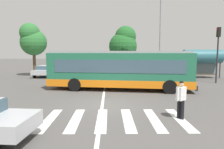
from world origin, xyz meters
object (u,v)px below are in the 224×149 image
object	(u,v)px
city_transit_bus	(120,70)
twin_arm_street_lamp	(161,24)
parked_car_charcoal	(70,70)
parked_car_blue	(134,70)
pedestrian_crossing_street	(181,97)
bus_stop_shelter	(202,57)
parked_car_champagne	(156,70)
parked_car_silver	(46,70)
parked_car_black	(112,70)
background_tree_left	(32,40)
traffic_light_far_corner	(218,46)
parked_car_teal	(90,70)
background_tree_right	(124,44)

from	to	relation	value
city_transit_bus	twin_arm_street_lamp	xyz separation A→B (m)	(5.06, 7.68, 4.57)
parked_car_charcoal	parked_car_blue	xyz separation A→B (m)	(7.97, 0.22, 0.00)
pedestrian_crossing_street	bus_stop_shelter	distance (m)	16.08
parked_car_champagne	bus_stop_shelter	bearing A→B (deg)	-17.93
bus_stop_shelter	twin_arm_street_lamp	distance (m)	6.03
parked_car_silver	bus_stop_shelter	size ratio (longest dim) A/B	1.08
pedestrian_crossing_street	bus_stop_shelter	world-z (taller)	bus_stop_shelter
parked_car_black	twin_arm_street_lamp	world-z (taller)	twin_arm_street_lamp
background_tree_left	traffic_light_far_corner	bearing A→B (deg)	-17.08
parked_car_teal	background_tree_left	world-z (taller)	background_tree_left
parked_car_charcoal	parked_car_blue	size ratio (longest dim) A/B	1.01
bus_stop_shelter	parked_car_silver	bearing A→B (deg)	174.39
parked_car_charcoal	twin_arm_street_lamp	distance (m)	12.06
traffic_light_far_corner	parked_car_charcoal	bearing A→B (deg)	159.43
parked_car_teal	traffic_light_far_corner	distance (m)	14.00
parked_car_teal	background_tree_left	bearing A→B (deg)	174.60
parked_car_black	background_tree_left	distance (m)	10.52
city_transit_bus	parked_car_silver	distance (m)	12.32
bus_stop_shelter	parked_car_blue	bearing A→B (deg)	163.47
parked_car_charcoal	bus_stop_shelter	distance (m)	15.61
parked_car_silver	parked_car_blue	distance (m)	10.90
parked_car_silver	parked_car_charcoal	bearing A→B (deg)	3.58
parked_car_silver	traffic_light_far_corner	distance (m)	19.08
parked_car_charcoal	parked_car_teal	size ratio (longest dim) A/B	1.01
bus_stop_shelter	parked_car_charcoal	bearing A→B (deg)	172.66
traffic_light_far_corner	twin_arm_street_lamp	bearing A→B (deg)	135.46
pedestrian_crossing_street	background_tree_right	world-z (taller)	background_tree_right
twin_arm_street_lamp	background_tree_right	distance (m)	6.80
parked_car_champagne	background_tree_right	xyz separation A→B (m)	(-3.71, 4.34, 3.40)
parked_car_champagne	background_tree_left	size ratio (longest dim) A/B	0.70
parked_car_black	pedestrian_crossing_street	bearing A→B (deg)	-80.01
pedestrian_crossing_street	background_tree_left	xyz separation A→B (m)	(-12.66, 16.60, 3.50)
parked_car_blue	bus_stop_shelter	distance (m)	7.92
parked_car_black	parked_car_blue	xyz separation A→B (m)	(2.77, 0.38, 0.00)
parked_car_black	bus_stop_shelter	size ratio (longest dim) A/B	1.06
parked_car_teal	parked_car_champagne	bearing A→B (deg)	-0.96
pedestrian_crossing_street	parked_car_charcoal	size ratio (longest dim) A/B	0.37
parked_car_silver	traffic_light_far_corner	size ratio (longest dim) A/B	0.88
pedestrian_crossing_street	parked_car_champagne	xyz separation A→B (m)	(2.54, 15.78, -0.20)
traffic_light_far_corner	bus_stop_shelter	distance (m)	3.87
parked_car_silver	background_tree_right	size ratio (longest dim) A/B	0.70
pedestrian_crossing_street	parked_car_champagne	size ratio (longest dim) A/B	0.38
city_transit_bus	parked_car_charcoal	xyz separation A→B (m)	(-5.65, 9.00, -0.82)
parked_car_black	twin_arm_street_lamp	size ratio (longest dim) A/B	0.45
parked_car_black	bus_stop_shelter	bearing A→B (deg)	-10.12
parked_car_teal	parked_car_blue	world-z (taller)	same
city_transit_bus	twin_arm_street_lamp	world-z (taller)	twin_arm_street_lamp
city_transit_bus	parked_car_blue	world-z (taller)	city_transit_bus
parked_car_blue	background_tree_left	xyz separation A→B (m)	(-12.60, 0.17, 3.70)
background_tree_left	background_tree_right	bearing A→B (deg)	17.06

